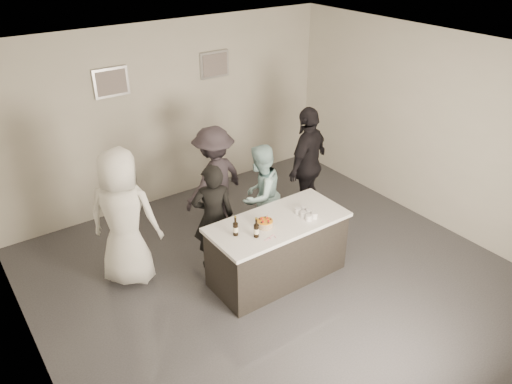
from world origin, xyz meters
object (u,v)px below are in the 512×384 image
Objects in this scene: beer_bottle_b at (256,228)px; person_guest_back at (215,180)px; cake at (265,224)px; person_guest_right at (308,164)px; person_guest_left at (124,218)px; beer_bottle_a at (235,226)px; person_main_blue at (260,195)px; bar_counter at (277,249)px; person_main_black at (213,217)px.

person_guest_back is (0.42, 1.69, -0.18)m from beer_bottle_b.
person_guest_right is at bearing 33.13° from cake.
beer_bottle_a is at bearing 174.41° from person_guest_left.
cake is 1.05m from person_main_blue.
cake is 0.11× the size of person_guest_left.
person_guest_right is at bearing 36.65° from bar_counter.
person_guest_back is at bearing 75.99° from beer_bottle_b.
bar_counter is 0.54m from cake.
beer_bottle_b is at bearing 174.94° from person_guest_left.
bar_counter is 7.15× the size of beer_bottle_b.
bar_counter is 2.05m from person_guest_left.
beer_bottle_b is 0.15× the size of person_guest_back.
beer_bottle_b is at bearing 30.45° from person_main_blue.
beer_bottle_a is 1.29m from person_main_blue.
person_guest_right is 1.51m from person_guest_back.
person_main_black is 1.18m from person_guest_left.
bar_counter is at bearing 13.03° from person_guest_right.
person_guest_left is 1.67m from person_guest_back.
bar_counter is 0.97m from person_main_blue.
cake is at bearing 67.99° from person_guest_back.
person_guest_left is (-1.64, 1.13, 0.51)m from bar_counter.
cake is (-0.23, -0.02, 0.49)m from bar_counter.
beer_bottle_a is (-0.41, 0.06, 0.09)m from cake.
person_guest_left is at bearing -25.47° from person_guest_right.
person_main_black is at bearing 127.77° from bar_counter.
person_guest_left reaches higher than cake.
person_guest_left is (-1.01, 1.09, -0.07)m from beer_bottle_a.
person_guest_left reaches higher than beer_bottle_a.
beer_bottle_a is 0.17× the size of person_main_blue.
beer_bottle_b is (-0.45, -0.14, 0.58)m from bar_counter.
beer_bottle_b is at bearing 8.99° from person_guest_right.
person_guest_left is at bearing 145.56° from bar_counter.
bar_counter is at bearing 151.48° from person_main_black.
person_main_black is (0.08, 0.68, -0.24)m from beer_bottle_a.
person_guest_right is (1.06, 0.18, 0.16)m from person_main_blue.
bar_counter is 0.97× the size of person_guest_left.
person_main_blue reaches higher than beer_bottle_a.
person_guest_back is at bearing -84.69° from person_main_blue.
person_main_black is at bearing -14.43° from person_guest_right.
person_main_blue is 0.92× the size of person_guest_back.
person_guest_left reaches higher than beer_bottle_b.
person_main_black is 0.92× the size of person_guest_back.
person_guest_left is 1.12× the size of person_guest_back.
person_main_blue is (0.55, 0.87, -0.16)m from cake.
person_main_blue is at bearing -14.14° from person_guest_right.
person_guest_left is (-1.41, 1.15, 0.02)m from cake.
beer_bottle_a is at bearing 136.24° from beer_bottle_b.
cake is at bearing 9.51° from person_guest_right.
person_guest_right is at bearing 145.10° from person_guest_back.
person_main_black is at bearing 42.94° from person_guest_back.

